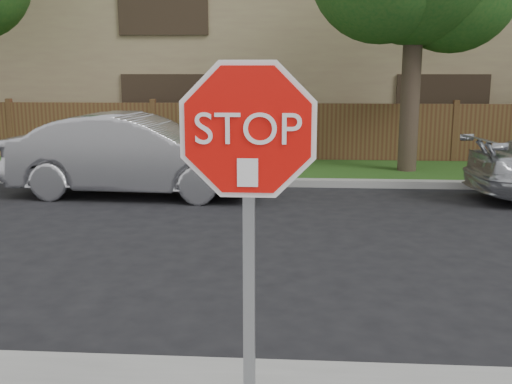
{
  "coord_description": "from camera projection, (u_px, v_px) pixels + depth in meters",
  "views": [
    {
      "loc": [
        -0.09,
        -4.59,
        2.45
      ],
      "look_at": [
        -0.35,
        -0.9,
        1.7
      ],
      "focal_mm": 42.0,
      "sensor_mm": 36.0,
      "label": 1
    }
  ],
  "objects": [
    {
      "name": "far_curb",
      "position": [
        302.0,
        183.0,
        12.92
      ],
      "size": [
        70.0,
        0.3,
        0.15
      ],
      "primitive_type": "cube",
      "color": "gray",
      "rests_on": "ground"
    },
    {
      "name": "stop_sign",
      "position": [
        248.0,
        190.0,
        3.18
      ],
      "size": [
        1.01,
        0.13,
        2.55
      ],
      "color": "gray",
      "rests_on": "sidewalk_near"
    },
    {
      "name": "fence",
      "position": [
        302.0,
        134.0,
        15.95
      ],
      "size": [
        70.0,
        0.12,
        1.6
      ],
      "primitive_type": "cube",
      "color": "#56311E",
      "rests_on": "ground"
    },
    {
      "name": "apartment_building",
      "position": [
        302.0,
        39.0,
        20.88
      ],
      "size": [
        35.2,
        9.2,
        7.2
      ],
      "color": "#9A805F",
      "rests_on": "ground"
    },
    {
      "name": "grass_strip",
      "position": [
        301.0,
        171.0,
        14.54
      ],
      "size": [
        70.0,
        3.0,
        0.12
      ],
      "primitive_type": "cube",
      "color": "#1E4714",
      "rests_on": "ground"
    },
    {
      "name": "ground",
      "position": [
        306.0,
        371.0,
        4.97
      ],
      "size": [
        90.0,
        90.0,
        0.0
      ],
      "primitive_type": "plane",
      "color": "black",
      "rests_on": "ground"
    },
    {
      "name": "sedan_left",
      "position": [
        136.0,
        155.0,
        11.86
      ],
      "size": [
        5.0,
        1.94,
        1.62
      ],
      "primitive_type": "imported",
      "rotation": [
        0.0,
        0.0,
        1.52
      ],
      "color": "#ABABB0",
      "rests_on": "ground"
    }
  ]
}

